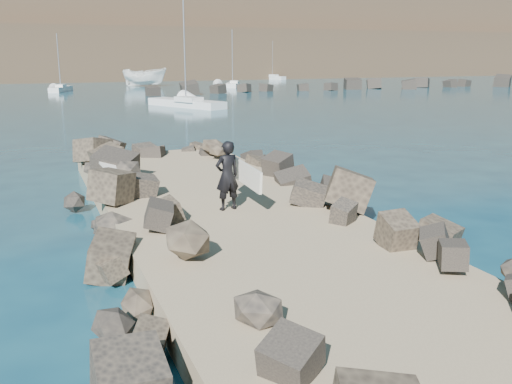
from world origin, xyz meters
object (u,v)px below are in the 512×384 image
Objects in this scene: surfboard_resting at (114,171)px; boat_imported at (145,77)px; surfer_with_board at (230,175)px; sailboat_d at (233,85)px.

boat_imported is (14.68, 69.83, 0.33)m from surfboard_resting.
surfboard_resting is 4.80m from surfer_with_board.
surfboard_resting is 0.27× the size of sailboat_d.
surfboard_resting is 0.32× the size of boat_imported.
sailboat_d is (11.57, -7.20, -1.02)m from boat_imported.
boat_imported is at bearing 80.58° from surfer_with_board.
sailboat_d is (26.25, 62.63, -0.69)m from surfboard_resting.
surfboard_resting is at bearing -112.74° from sailboat_d.
boat_imported is 13.67m from sailboat_d.
surfer_with_board is at bearing -71.74° from surfboard_resting.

